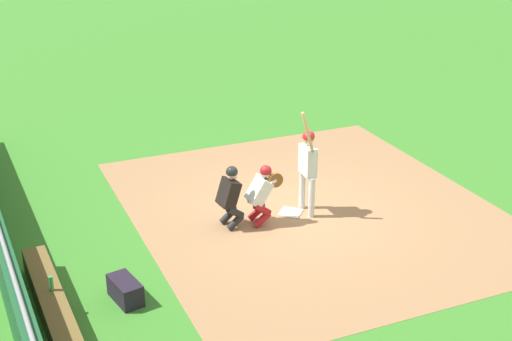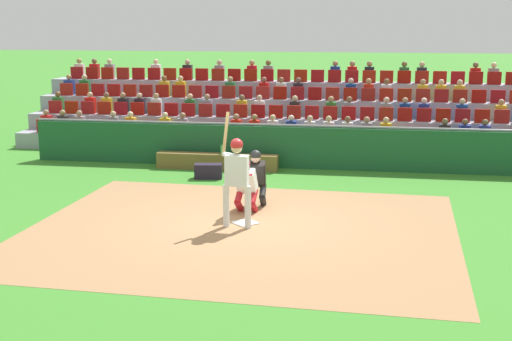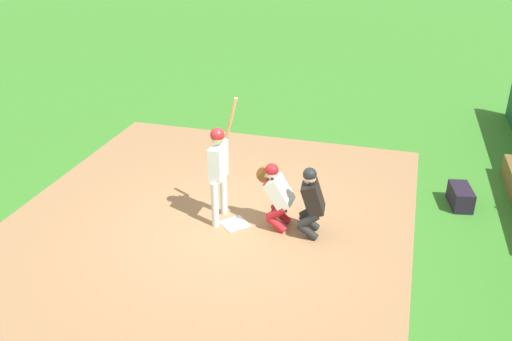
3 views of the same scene
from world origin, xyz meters
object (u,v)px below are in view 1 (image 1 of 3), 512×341
home_plate_umpire (230,194)px  dugout_bench (53,307)px  catcher_crouching (262,191)px  home_plate_marker (291,212)px  water_bottle_on_bench (51,283)px  batter_at_plate (308,162)px  equipment_duffel_bag (125,290)px

home_plate_umpire → dugout_bench: home_plate_umpire is taller
catcher_crouching → home_plate_marker: bearing=100.4°
home_plate_umpire → water_bottle_on_bench: bearing=-67.1°
home_plate_marker → home_plate_umpire: home_plate_umpire is taller
batter_at_plate → water_bottle_on_bench: batter_at_plate is taller
equipment_duffel_bag → batter_at_plate: bearing=101.3°
home_plate_marker → catcher_crouching: size_ratio=0.35×
water_bottle_on_bench → dugout_bench: bearing=-15.8°
water_bottle_on_bench → equipment_duffel_bag: bearing=84.4°
batter_at_plate → water_bottle_on_bench: 5.69m
water_bottle_on_bench → batter_at_plate: bearing=105.3°
home_plate_marker → batter_at_plate: 1.17m
home_plate_marker → equipment_duffel_bag: size_ratio=0.61×
dugout_bench → catcher_crouching: bearing=109.9°
batter_at_plate → equipment_duffel_bag: size_ratio=3.21×
equipment_duffel_bag → home_plate_umpire: bearing=113.8°
dugout_bench → water_bottle_on_bench: water_bottle_on_bench is taller
dugout_bench → water_bottle_on_bench: bearing=164.2°
batter_at_plate → catcher_crouching: bearing=-89.1°
batter_at_plate → dugout_bench: size_ratio=0.67×
catcher_crouching → equipment_duffel_bag: catcher_crouching is taller
catcher_crouching → equipment_duffel_bag: size_ratio=1.75×
home_plate_umpire → equipment_duffel_bag: home_plate_umpire is taller
catcher_crouching → dugout_bench: catcher_crouching is taller
home_plate_umpire → home_plate_marker: bearing=90.5°
dugout_bench → equipment_duffel_bag: 1.18m
batter_at_plate → home_plate_umpire: bearing=-93.7°
home_plate_umpire → batter_at_plate: bearing=86.3°
dugout_bench → water_bottle_on_bench: (-0.14, 0.04, 0.35)m
catcher_crouching → dugout_bench: 4.77m
home_plate_marker → dugout_bench: 5.48m
catcher_crouching → home_plate_umpire: (-0.12, -0.63, 0.01)m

